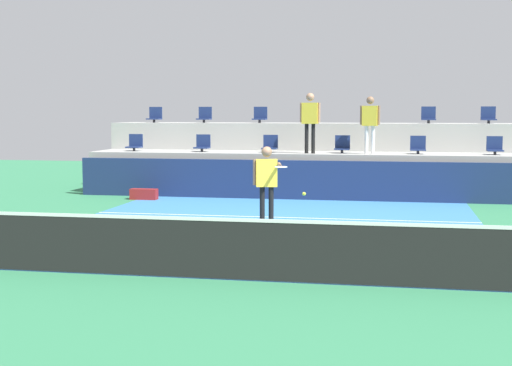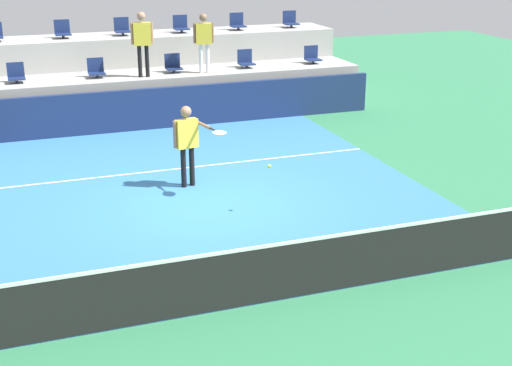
% 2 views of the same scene
% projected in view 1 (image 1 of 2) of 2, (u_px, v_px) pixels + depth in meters
% --- Properties ---
extents(ground_plane, '(40.00, 40.00, 0.00)m').
position_uv_depth(ground_plane, '(263.00, 235.00, 14.58)').
color(ground_plane, '#2D754C').
extents(court_inner_paint, '(9.00, 10.00, 0.01)m').
position_uv_depth(court_inner_paint, '(271.00, 227.00, 15.56)').
color(court_inner_paint, teal).
rests_on(court_inner_paint, ground_plane).
extents(court_service_line, '(9.00, 0.06, 0.00)m').
position_uv_depth(court_service_line, '(281.00, 217.00, 16.93)').
color(court_service_line, white).
rests_on(court_service_line, ground_plane).
extents(tennis_net, '(10.48, 0.08, 1.07)m').
position_uv_depth(tennis_net, '(213.00, 246.00, 10.63)').
color(tennis_net, black).
rests_on(tennis_net, ground_plane).
extents(sponsor_backboard, '(13.00, 0.16, 1.10)m').
position_uv_depth(sponsor_backboard, '(301.00, 180.00, 20.40)').
color(sponsor_backboard, navy).
rests_on(sponsor_backboard, ground_plane).
extents(seating_tier_lower, '(13.00, 1.80, 1.25)m').
position_uv_depth(seating_tier_lower, '(306.00, 173.00, 21.66)').
color(seating_tier_lower, '#9E9E99').
rests_on(seating_tier_lower, ground_plane).
extents(seating_tier_upper, '(13.00, 1.80, 2.10)m').
position_uv_depth(seating_tier_upper, '(313.00, 156.00, 23.38)').
color(seating_tier_upper, '#9E9E99').
rests_on(seating_tier_upper, ground_plane).
extents(stadium_chair_lower_far_left, '(0.44, 0.40, 0.52)m').
position_uv_depth(stadium_chair_lower_far_left, '(135.00, 144.00, 22.51)').
color(stadium_chair_lower_far_left, '#2D2D33').
rests_on(stadium_chair_lower_far_left, seating_tier_lower).
extents(stadium_chair_lower_left, '(0.44, 0.40, 0.52)m').
position_uv_depth(stadium_chair_lower_left, '(203.00, 145.00, 22.11)').
color(stadium_chair_lower_left, '#2D2D33').
rests_on(stadium_chair_lower_left, seating_tier_lower).
extents(stadium_chair_lower_mid_left, '(0.44, 0.40, 0.52)m').
position_uv_depth(stadium_chair_lower_mid_left, '(270.00, 145.00, 21.72)').
color(stadium_chair_lower_mid_left, '#2D2D33').
rests_on(stadium_chair_lower_mid_left, seating_tier_lower).
extents(stadium_chair_lower_mid_right, '(0.44, 0.40, 0.52)m').
position_uv_depth(stadium_chair_lower_mid_right, '(342.00, 146.00, 21.32)').
color(stadium_chair_lower_mid_right, '#2D2D33').
rests_on(stadium_chair_lower_mid_right, seating_tier_lower).
extents(stadium_chair_lower_right, '(0.44, 0.40, 0.52)m').
position_uv_depth(stadium_chair_lower_right, '(418.00, 146.00, 20.91)').
color(stadium_chair_lower_right, '#2D2D33').
rests_on(stadium_chair_lower_right, seating_tier_lower).
extents(stadium_chair_lower_far_right, '(0.44, 0.40, 0.52)m').
position_uv_depth(stadium_chair_lower_far_right, '(495.00, 147.00, 20.51)').
color(stadium_chair_lower_far_right, '#2D2D33').
rests_on(stadium_chair_lower_far_right, seating_tier_lower).
extents(stadium_chair_upper_far_left, '(0.44, 0.40, 0.52)m').
position_uv_depth(stadium_chair_upper_far_left, '(155.00, 116.00, 24.18)').
color(stadium_chair_upper_far_left, '#2D2D33').
rests_on(stadium_chair_upper_far_left, seating_tier_upper).
extents(stadium_chair_upper_left, '(0.44, 0.40, 0.52)m').
position_uv_depth(stadium_chair_upper_left, '(205.00, 116.00, 23.86)').
color(stadium_chair_upper_left, '#2D2D33').
rests_on(stadium_chair_upper_left, seating_tier_upper).
extents(stadium_chair_upper_mid_left, '(0.44, 0.40, 0.52)m').
position_uv_depth(stadium_chair_upper_mid_left, '(260.00, 116.00, 23.51)').
color(stadium_chair_upper_mid_left, '#2D2D33').
rests_on(stadium_chair_upper_mid_left, seating_tier_upper).
extents(stadium_chair_upper_center, '(0.44, 0.40, 0.52)m').
position_uv_depth(stadium_chair_upper_center, '(313.00, 116.00, 23.19)').
color(stadium_chair_upper_center, '#2D2D33').
rests_on(stadium_chair_upper_center, seating_tier_upper).
extents(stadium_chair_upper_mid_right, '(0.44, 0.40, 0.52)m').
position_uv_depth(stadium_chair_upper_mid_right, '(369.00, 116.00, 22.86)').
color(stadium_chair_upper_mid_right, '#2D2D33').
rests_on(stadium_chair_upper_mid_right, seating_tier_upper).
extents(stadium_chair_upper_right, '(0.44, 0.40, 0.52)m').
position_uv_depth(stadium_chair_upper_right, '(429.00, 116.00, 22.52)').
color(stadium_chair_upper_right, '#2D2D33').
rests_on(stadium_chair_upper_right, seating_tier_upper).
extents(stadium_chair_upper_far_right, '(0.44, 0.40, 0.52)m').
position_uv_depth(stadium_chair_upper_far_right, '(488.00, 116.00, 22.19)').
color(stadium_chair_upper_far_right, '#2D2D33').
rests_on(stadium_chair_upper_far_right, seating_tier_upper).
extents(tennis_player, '(0.90, 1.16, 1.71)m').
position_uv_depth(tennis_player, '(267.00, 177.00, 15.67)').
color(tennis_player, black).
rests_on(tennis_player, ground_plane).
extents(spectator_in_white, '(0.61, 0.26, 1.75)m').
position_uv_depth(spectator_in_white, '(310.00, 117.00, 21.03)').
color(spectator_in_white, black).
rests_on(spectator_in_white, seating_tier_lower).
extents(spectator_leaning_on_rail, '(0.58, 0.25, 1.64)m').
position_uv_depth(spectator_leaning_on_rail, '(370.00, 120.00, 20.71)').
color(spectator_leaning_on_rail, white).
rests_on(spectator_leaning_on_rail, seating_tier_lower).
extents(tennis_ball, '(0.07, 0.07, 0.07)m').
position_uv_depth(tennis_ball, '(304.00, 194.00, 13.59)').
color(tennis_ball, '#CCE033').
extents(equipment_bag, '(0.76, 0.28, 0.30)m').
position_uv_depth(equipment_bag, '(144.00, 194.00, 20.43)').
color(equipment_bag, maroon).
rests_on(equipment_bag, ground_plane).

